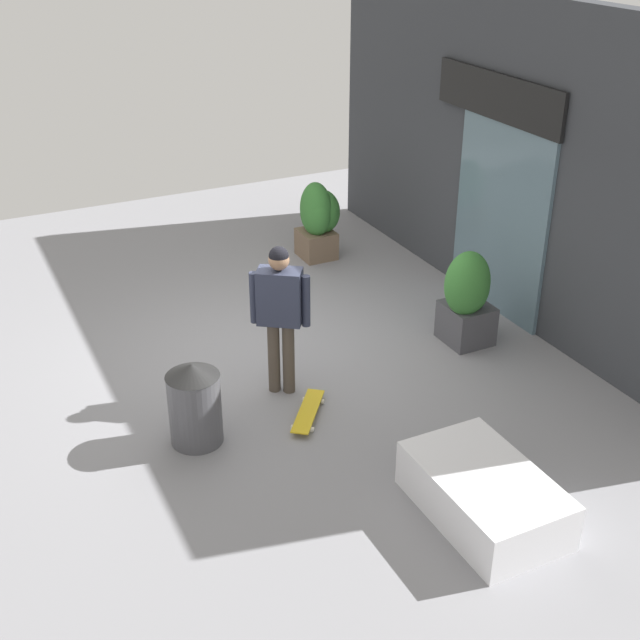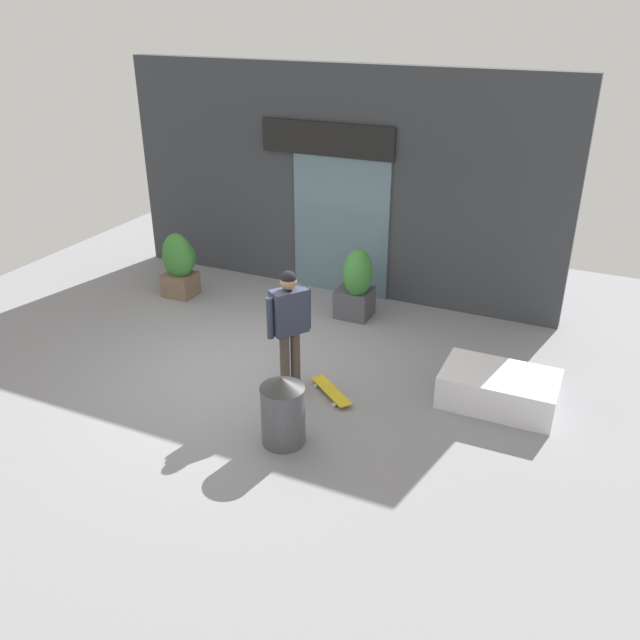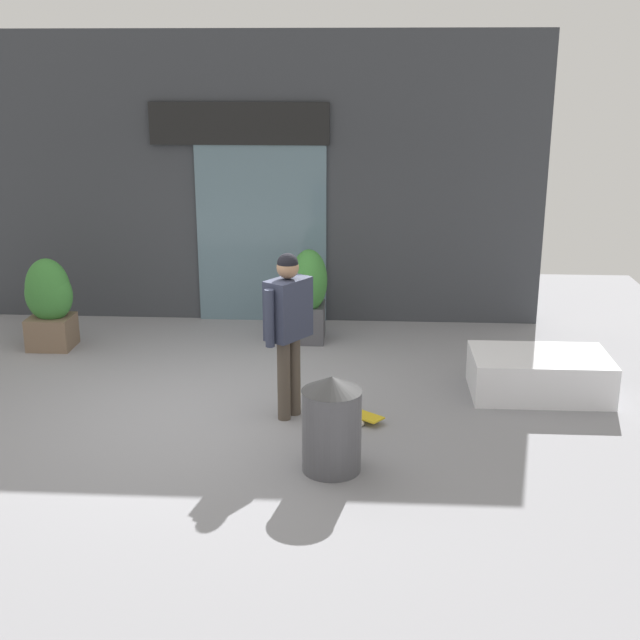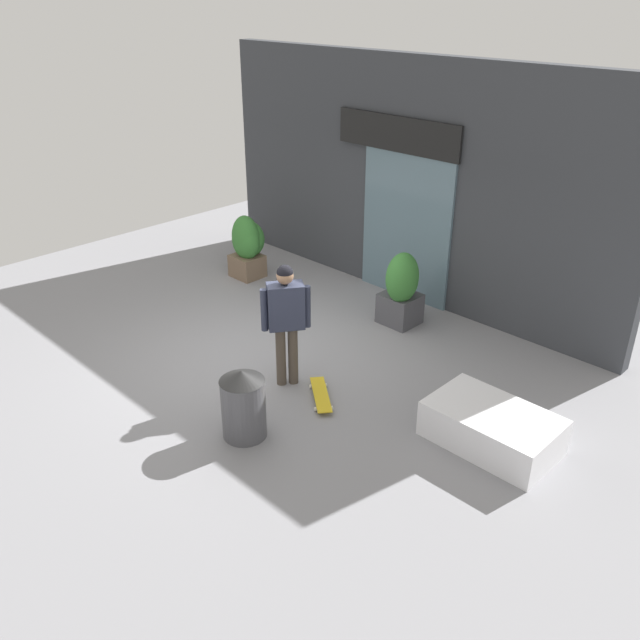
% 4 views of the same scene
% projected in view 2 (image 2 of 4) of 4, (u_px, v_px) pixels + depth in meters
% --- Properties ---
extents(ground_plane, '(12.00, 12.00, 0.00)m').
position_uv_depth(ground_plane, '(244.00, 369.00, 9.42)').
color(ground_plane, gray).
extents(building_facade, '(7.85, 0.31, 3.85)m').
position_uv_depth(building_facade, '(336.00, 184.00, 11.26)').
color(building_facade, '#383A3F').
rests_on(building_facade, ground_plane).
extents(skateboarder, '(0.47, 0.54, 1.69)m').
position_uv_depth(skateboarder, '(289.00, 318.00, 8.52)').
color(skateboarder, '#4C4238').
rests_on(skateboarder, ground_plane).
extents(skateboard, '(0.76, 0.65, 0.08)m').
position_uv_depth(skateboard, '(331.00, 391.00, 8.76)').
color(skateboard, gold).
rests_on(skateboard, ground_plane).
extents(planter_box_left, '(0.60, 0.64, 1.21)m').
position_uv_depth(planter_box_left, '(357.00, 282.00, 10.65)').
color(planter_box_left, '#47474C').
rests_on(planter_box_left, ground_plane).
extents(planter_box_right, '(0.63, 0.61, 1.15)m').
position_uv_depth(planter_box_right, '(179.00, 261.00, 11.51)').
color(planter_box_right, brown).
rests_on(planter_box_right, ground_plane).
extents(trash_bin, '(0.53, 0.53, 0.87)m').
position_uv_depth(trash_bin, '(283.00, 410.00, 7.68)').
color(trash_bin, '#4C4C51').
rests_on(trash_bin, ground_plane).
extents(snow_ledge, '(1.45, 0.90, 0.45)m').
position_uv_depth(snow_ledge, '(499.00, 389.00, 8.51)').
color(snow_ledge, white).
rests_on(snow_ledge, ground_plane).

